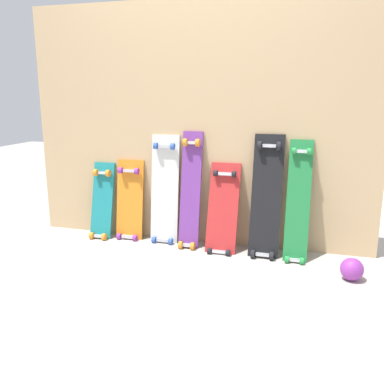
{
  "coord_description": "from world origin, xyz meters",
  "views": [
    {
      "loc": [
        0.86,
        -3.11,
        1.19
      ],
      "look_at": [
        0.0,
        -0.07,
        0.44
      ],
      "focal_mm": 38.88,
      "sensor_mm": 36.0,
      "label": 1
    }
  ],
  "objects_px": {
    "skateboard_teal": "(102,205)",
    "skateboard_green": "(298,206)",
    "skateboard_orange": "(130,204)",
    "skateboard_black": "(266,200)",
    "rubber_ball": "(352,269)",
    "skateboard_red": "(223,213)",
    "skateboard_purple": "(190,194)",
    "skateboard_white": "(165,194)"
  },
  "relations": [
    {
      "from": "skateboard_red",
      "to": "skateboard_black",
      "type": "xyz_separation_m",
      "value": [
        0.33,
        0.01,
        0.12
      ]
    },
    {
      "from": "skateboard_teal",
      "to": "skateboard_black",
      "type": "xyz_separation_m",
      "value": [
        1.38,
        -0.02,
        0.14
      ]
    },
    {
      "from": "skateboard_red",
      "to": "skateboard_white",
      "type": "bearing_deg",
      "value": 172.47
    },
    {
      "from": "skateboard_orange",
      "to": "skateboard_green",
      "type": "relative_size",
      "value": 0.78
    },
    {
      "from": "skateboard_purple",
      "to": "skateboard_black",
      "type": "distance_m",
      "value": 0.6
    },
    {
      "from": "skateboard_teal",
      "to": "skateboard_white",
      "type": "bearing_deg",
      "value": 3.71
    },
    {
      "from": "rubber_ball",
      "to": "skateboard_purple",
      "type": "bearing_deg",
      "value": 164.06
    },
    {
      "from": "skateboard_purple",
      "to": "rubber_ball",
      "type": "bearing_deg",
      "value": -15.94
    },
    {
      "from": "skateboard_black",
      "to": "skateboard_red",
      "type": "bearing_deg",
      "value": -178.99
    },
    {
      "from": "skateboard_teal",
      "to": "skateboard_black",
      "type": "bearing_deg",
      "value": -0.99
    },
    {
      "from": "skateboard_white",
      "to": "skateboard_black",
      "type": "distance_m",
      "value": 0.83
    },
    {
      "from": "skateboard_orange",
      "to": "skateboard_black",
      "type": "bearing_deg",
      "value": -2.89
    },
    {
      "from": "skateboard_white",
      "to": "skateboard_green",
      "type": "bearing_deg",
      "value": -3.86
    },
    {
      "from": "skateboard_orange",
      "to": "rubber_ball",
      "type": "distance_m",
      "value": 1.79
    },
    {
      "from": "skateboard_purple",
      "to": "skateboard_green",
      "type": "distance_m",
      "value": 0.83
    },
    {
      "from": "skateboard_teal",
      "to": "skateboard_purple",
      "type": "xyz_separation_m",
      "value": [
        0.78,
        -0.0,
        0.14
      ]
    },
    {
      "from": "skateboard_orange",
      "to": "skateboard_green",
      "type": "height_order",
      "value": "skateboard_green"
    },
    {
      "from": "skateboard_teal",
      "to": "skateboard_green",
      "type": "distance_m",
      "value": 1.61
    },
    {
      "from": "skateboard_purple",
      "to": "skateboard_red",
      "type": "bearing_deg",
      "value": -6.04
    },
    {
      "from": "skateboard_white",
      "to": "skateboard_green",
      "type": "xyz_separation_m",
      "value": [
        1.06,
        -0.07,
        -0.01
      ]
    },
    {
      "from": "skateboard_black",
      "to": "rubber_ball",
      "type": "bearing_deg",
      "value": -27.92
    },
    {
      "from": "skateboard_red",
      "to": "skateboard_green",
      "type": "bearing_deg",
      "value": -0.58
    },
    {
      "from": "skateboard_teal",
      "to": "skateboard_purple",
      "type": "bearing_deg",
      "value": -0.09
    },
    {
      "from": "skateboard_teal",
      "to": "rubber_ball",
      "type": "distance_m",
      "value": 2.02
    },
    {
      "from": "skateboard_orange",
      "to": "skateboard_green",
      "type": "bearing_deg",
      "value": -2.88
    },
    {
      "from": "skateboard_teal",
      "to": "skateboard_purple",
      "type": "relative_size",
      "value": 0.71
    },
    {
      "from": "skateboard_red",
      "to": "skateboard_black",
      "type": "relative_size",
      "value": 0.77
    },
    {
      "from": "skateboard_teal",
      "to": "skateboard_green",
      "type": "bearing_deg",
      "value": -1.26
    },
    {
      "from": "skateboard_teal",
      "to": "skateboard_red",
      "type": "height_order",
      "value": "skateboard_red"
    },
    {
      "from": "skateboard_green",
      "to": "skateboard_white",
      "type": "bearing_deg",
      "value": 176.14
    },
    {
      "from": "skateboard_purple",
      "to": "skateboard_black",
      "type": "height_order",
      "value": "skateboard_purple"
    },
    {
      "from": "skateboard_orange",
      "to": "rubber_ball",
      "type": "relative_size",
      "value": 4.86
    },
    {
      "from": "skateboard_purple",
      "to": "skateboard_red",
      "type": "height_order",
      "value": "skateboard_purple"
    },
    {
      "from": "skateboard_white",
      "to": "skateboard_purple",
      "type": "xyz_separation_m",
      "value": [
        0.23,
        -0.04,
        0.02
      ]
    },
    {
      "from": "skateboard_red",
      "to": "rubber_ball",
      "type": "relative_size",
      "value": 4.97
    },
    {
      "from": "skateboard_white",
      "to": "skateboard_green",
      "type": "relative_size",
      "value": 1.0
    },
    {
      "from": "skateboard_black",
      "to": "skateboard_green",
      "type": "xyz_separation_m",
      "value": [
        0.23,
        -0.01,
        -0.02
      ]
    },
    {
      "from": "skateboard_black",
      "to": "rubber_ball",
      "type": "relative_size",
      "value": 6.44
    },
    {
      "from": "skateboard_black",
      "to": "skateboard_green",
      "type": "bearing_deg",
      "value": -2.82
    },
    {
      "from": "skateboard_purple",
      "to": "skateboard_white",
      "type": "bearing_deg",
      "value": 170.72
    },
    {
      "from": "skateboard_orange",
      "to": "skateboard_purple",
      "type": "xyz_separation_m",
      "value": [
        0.54,
        -0.03,
        0.13
      ]
    },
    {
      "from": "skateboard_purple",
      "to": "skateboard_green",
      "type": "bearing_deg",
      "value": -2.35
    }
  ]
}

